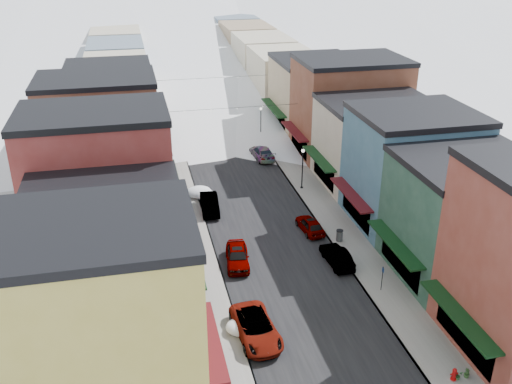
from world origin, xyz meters
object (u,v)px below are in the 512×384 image
car_white_suv (256,328)px  streetlamp_near (303,164)px  car_silver_sedan (237,256)px  car_dark_hatch (210,204)px  fire_hydrant (454,375)px  car_green_sedan (337,256)px  trash_can (339,235)px

car_white_suv → streetlamp_near: (9.89, 22.25, 2.10)m
car_silver_sedan → streetlamp_near: (9.36, 13.03, 2.09)m
car_dark_hatch → fire_hydrant: size_ratio=5.61×
car_white_suv → car_silver_sedan: size_ratio=1.21×
car_white_suv → car_green_sedan: bearing=37.2°
car_white_suv → streetlamp_near: size_ratio=1.27×
car_dark_hatch → trash_can: bearing=-36.5°
car_silver_sedan → car_green_sedan: size_ratio=1.07×
car_green_sedan → fire_hydrant: size_ratio=5.11×
car_green_sedan → trash_can: bearing=-116.7°
car_silver_sedan → fire_hydrant: size_ratio=5.46×
fire_hydrant → car_silver_sedan: bearing=122.6°
car_white_suv → car_green_sedan: (8.37, 7.53, -0.06)m
car_silver_sedan → trash_can: (9.28, 1.59, -0.10)m
car_silver_sedan → car_dark_hatch: bearing=101.8°
car_silver_sedan → streetlamp_near: bearing=61.7°
car_green_sedan → trash_can: 3.58m
car_white_suv → trash_can: car_white_suv is taller
car_green_sedan → fire_hydrant: (2.24, -14.10, -0.17)m
fire_hydrant → streetlamp_near: size_ratio=0.19×
car_white_suv → car_silver_sedan: car_silver_sedan is taller
car_green_sedan → fire_hydrant: 14.28m
streetlamp_near → car_dark_hatch: bearing=-163.5°
car_green_sedan → car_white_suv: bearing=38.9°
car_silver_sedan → car_dark_hatch: 10.06m
streetlamp_near → car_silver_sedan: bearing=-125.7°
car_dark_hatch → car_green_sedan: (8.60, -11.71, -0.07)m
car_white_suv → trash_can: bearing=43.0°
car_silver_sedan → trash_can: size_ratio=4.41×
car_white_suv → car_dark_hatch: size_ratio=1.17×
trash_can → car_silver_sedan: bearing=-170.2°
car_dark_hatch → car_green_sedan: bearing=-50.2°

